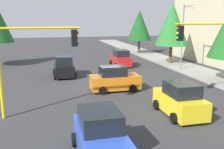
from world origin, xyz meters
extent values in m
plane|color=#353538|center=(0.00, 0.00, 0.00)|extent=(120.00, 120.00, 0.00)
cube|color=gray|center=(-5.00, 10.50, 0.07)|extent=(80.00, 4.00, 0.15)
cylinder|color=yellow|center=(6.00, -7.50, 2.60)|extent=(0.18, 0.18, 5.20)
cylinder|color=yellow|center=(6.00, -5.25, 5.05)|extent=(0.12, 4.50, 0.12)
cube|color=black|center=(6.00, -3.36, 4.47)|extent=(0.36, 0.32, 0.96)
sphere|color=red|center=(6.00, -3.18, 4.77)|extent=(0.18, 0.18, 0.18)
sphere|color=yellow|center=(6.00, -3.18, 4.47)|extent=(0.18, 0.18, 0.18)
sphere|color=green|center=(6.00, -3.18, 4.17)|extent=(0.18, 0.18, 0.18)
cylinder|color=yellow|center=(6.00, 5.25, 5.23)|extent=(0.12, 4.50, 0.12)
cube|color=black|center=(6.00, 3.36, 4.65)|extent=(0.36, 0.32, 0.96)
sphere|color=red|center=(6.00, 3.18, 4.95)|extent=(0.18, 0.18, 0.18)
sphere|color=yellow|center=(6.00, 3.18, 4.65)|extent=(0.18, 0.18, 0.18)
sphere|color=green|center=(6.00, 3.18, 4.35)|extent=(0.18, 0.18, 0.18)
cylinder|color=slate|center=(-4.00, 9.20, 3.50)|extent=(0.14, 0.14, 7.00)
cylinder|color=slate|center=(-3.10, 9.20, 6.80)|extent=(1.80, 0.10, 0.10)
ellipsoid|color=silver|center=(-2.20, 9.20, 6.65)|extent=(0.56, 0.28, 0.20)
cylinder|color=brown|center=(-18.00, 9.50, 1.18)|extent=(0.36, 0.36, 2.37)
cone|color=#19511E|center=(-18.00, 9.50, 4.54)|extent=(3.79, 3.79, 4.74)
cylinder|color=brown|center=(-8.00, 10.00, 1.27)|extent=(0.36, 0.36, 2.55)
cone|color=#28752D|center=(-8.00, 10.00, 4.89)|extent=(4.08, 4.08, 5.09)
cube|color=orange|center=(2.00, 0.15, 0.69)|extent=(1.67, 3.82, 1.05)
cube|color=black|center=(2.00, -0.04, 1.60)|extent=(1.47, 1.98, 0.76)
cylinder|color=black|center=(1.11, 1.33, 0.30)|extent=(0.20, 0.60, 0.60)
cylinder|color=black|center=(2.89, 1.33, 0.30)|extent=(0.20, 0.60, 0.60)
cylinder|color=black|center=(1.11, -1.03, 0.30)|extent=(0.20, 0.60, 0.60)
cylinder|color=black|center=(2.89, -1.03, 0.30)|extent=(0.20, 0.60, 0.60)
cube|color=black|center=(-4.17, -3.37, 0.69)|extent=(3.61, 1.78, 1.05)
cube|color=black|center=(-4.35, -3.37, 1.60)|extent=(1.87, 1.56, 0.76)
cylinder|color=black|center=(-3.05, -2.43, 0.30)|extent=(0.60, 0.20, 0.60)
cylinder|color=black|center=(-3.05, -4.32, 0.30)|extent=(0.60, 0.20, 0.60)
cylinder|color=black|center=(-5.29, -2.43, 0.30)|extent=(0.60, 0.20, 0.60)
cylinder|color=black|center=(-5.29, -4.32, 0.30)|extent=(0.60, 0.20, 0.60)
cube|color=yellow|center=(7.96, 2.46, 0.69)|extent=(3.74, 1.75, 1.05)
cube|color=black|center=(8.15, 2.46, 1.60)|extent=(1.94, 1.54, 0.76)
cylinder|color=black|center=(6.80, 1.52, 0.30)|extent=(0.60, 0.20, 0.60)
cylinder|color=black|center=(6.80, 3.40, 0.30)|extent=(0.60, 0.20, 0.60)
cylinder|color=black|center=(9.12, 1.52, 0.30)|extent=(0.60, 0.20, 0.60)
cylinder|color=black|center=(9.12, 3.40, 0.30)|extent=(0.60, 0.20, 0.60)
cube|color=red|center=(-8.14, 3.56, 0.69)|extent=(3.71, 1.73, 1.05)
cube|color=black|center=(-7.95, 3.56, 1.60)|extent=(1.93, 1.52, 0.76)
cylinder|color=black|center=(-9.29, 2.64, 0.30)|extent=(0.60, 0.20, 0.60)
cylinder|color=black|center=(-9.29, 4.48, 0.30)|extent=(0.60, 0.20, 0.60)
cylinder|color=black|center=(-6.99, 2.64, 0.30)|extent=(0.60, 0.20, 0.60)
cylinder|color=black|center=(-6.99, 4.48, 0.30)|extent=(0.60, 0.20, 0.60)
cube|color=blue|center=(11.53, -3.01, 0.69)|extent=(3.96, 1.77, 1.05)
cube|color=black|center=(11.34, -3.01, 1.60)|extent=(2.06, 1.56, 0.76)
cylinder|color=black|center=(10.31, -2.06, 0.30)|extent=(0.60, 0.20, 0.60)
cylinder|color=black|center=(10.31, -3.96, 0.30)|extent=(0.60, 0.20, 0.60)
camera|label=1|loc=(20.91, -4.94, 5.55)|focal=41.22mm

